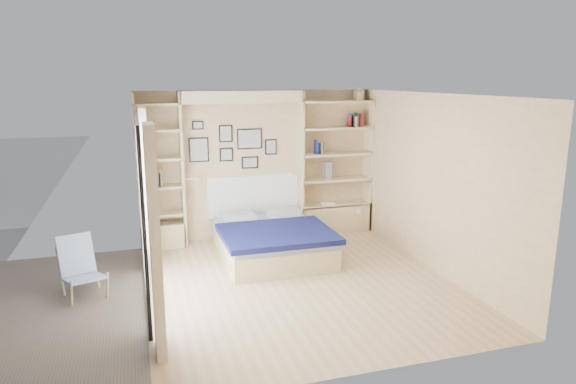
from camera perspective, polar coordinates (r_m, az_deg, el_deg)
name	(u,v)px	position (r m, az deg, el deg)	size (l,w,h in m)	color
ground	(299,282)	(7.04, 1.18, -10.02)	(4.50, 4.50, 0.00)	tan
room_shell	(245,184)	(8.03, -4.77, 0.87)	(4.50, 4.50, 4.50)	#D5AF7F
bed	(271,239)	(7.95, -1.89, -5.25)	(1.63, 2.11, 1.07)	tan
photo_gallery	(232,145)	(8.61, -6.26, 5.19)	(1.48, 0.02, 0.82)	black
reading_lamps	(244,177)	(8.50, -4.89, 1.69)	(1.92, 0.12, 0.15)	silver
shelf_decor	(322,138)	(8.86, 3.79, 6.05)	(3.59, 0.23, 2.03)	navy
deck	(2,318)	(6.92, -29.21, -12.11)	(3.20, 4.00, 0.05)	#6B5C4F
deck_chair	(81,267)	(7.06, -22.04, -7.78)	(0.67, 0.85, 0.76)	tan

